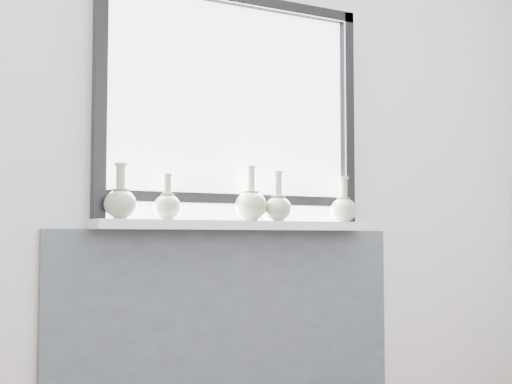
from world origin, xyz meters
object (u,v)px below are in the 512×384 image
vase_d (278,206)px  vase_e (343,208)px  vase_a (120,201)px  vase_c (251,204)px  windowsill (239,225)px  vase_b (167,205)px

vase_d → vase_e: vase_d is taller
vase_a → vase_d: bearing=-0.9°
vase_a → vase_c: 0.61m
vase_c → vase_e: (0.50, -0.02, -0.01)m
windowsill → vase_b: vase_b is taller
vase_a → vase_e: bearing=0.3°
vase_b → vase_d: size_ratio=0.86×
windowsill → vase_d: (0.19, -0.03, 0.09)m
vase_b → windowsill: bearing=-1.3°
vase_b → vase_d: vase_d is taller
vase_b → vase_d: bearing=-3.6°
vase_a → vase_d: size_ratio=1.00×
vase_c → vase_d: 0.13m
windowsill → vase_e: bearing=-0.9°
vase_c → vase_e: 0.50m
windowsill → vase_c: size_ratio=5.28×
vase_a → vase_e: size_ratio=1.04×
vase_b → vase_a: bearing=-174.1°
vase_d → vase_e: size_ratio=1.03×
vase_c → vase_b: bearing=-180.0°
vase_a → vase_d: 0.74m
vase_d → vase_b: bearing=176.4°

